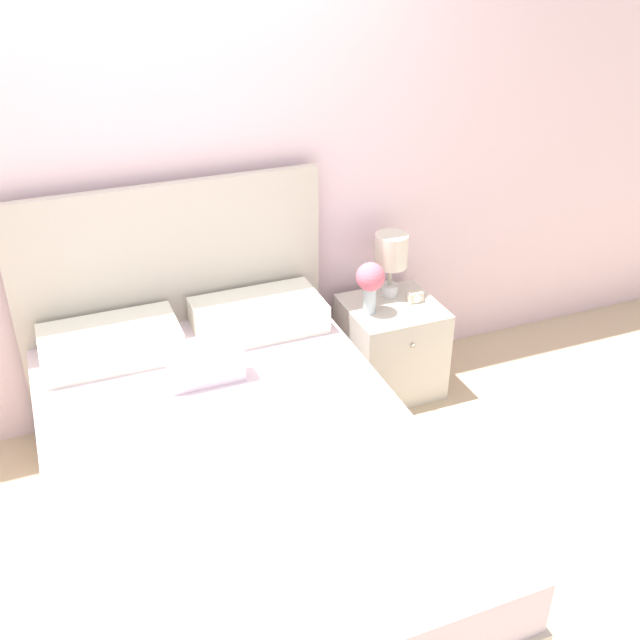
% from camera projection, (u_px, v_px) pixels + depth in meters
% --- Properties ---
extents(ground_plane, '(12.00, 12.00, 0.00)m').
position_uv_depth(ground_plane, '(186.00, 404.00, 4.01)').
color(ground_plane, '#CCB28E').
extents(wall_back, '(8.00, 0.06, 2.60)m').
position_uv_depth(wall_back, '(157.00, 165.00, 3.43)').
color(wall_back, silver).
rests_on(wall_back, ground_plane).
extents(bed, '(1.50, 2.11, 1.24)m').
position_uv_depth(bed, '(233.00, 475.00, 3.08)').
color(bed, beige).
rests_on(bed, ground_plane).
extents(nightstand, '(0.48, 0.48, 0.51)m').
position_uv_depth(nightstand, '(390.00, 347.00, 4.04)').
color(nightstand, silver).
rests_on(nightstand, ground_plane).
extents(table_lamp, '(0.17, 0.17, 0.35)m').
position_uv_depth(table_lamp, '(391.00, 255.00, 3.90)').
color(table_lamp, white).
rests_on(table_lamp, nightstand).
extents(flower_vase, '(0.15, 0.15, 0.28)m').
position_uv_depth(flower_vase, '(371.00, 281.00, 3.76)').
color(flower_vase, silver).
rests_on(flower_vase, nightstand).
extents(alarm_clock, '(0.08, 0.05, 0.06)m').
position_uv_depth(alarm_clock, '(415.00, 297.00, 3.93)').
color(alarm_clock, beige).
rests_on(alarm_clock, nightstand).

